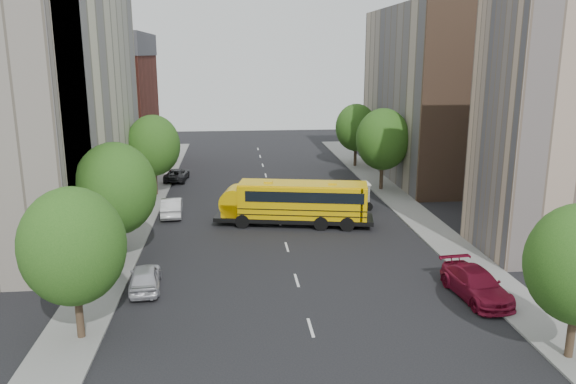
{
  "coord_description": "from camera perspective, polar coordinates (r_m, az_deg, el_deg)",
  "views": [
    {
      "loc": [
        -3.66,
        -39.09,
        13.18
      ],
      "look_at": [
        0.49,
        2.0,
        2.99
      ],
      "focal_mm": 35.0,
      "sensor_mm": 36.0,
      "label": 1
    }
  ],
  "objects": [
    {
      "name": "safari_truck",
      "position": [
        49.15,
        5.29,
        -0.32
      ],
      "size": [
        5.31,
        2.05,
        2.25
      ],
      "rotation": [
        0.0,
        0.0,
        -0.01
      ],
      "color": "black",
      "rests_on": "ground"
    },
    {
      "name": "building_right_sidewall",
      "position": [
        52.91,
        18.65,
        8.61
      ],
      "size": [
        10.1,
        0.3,
        18.0
      ],
      "primitive_type": "cube",
      "color": "brown",
      "rests_on": "ground"
    },
    {
      "name": "street_tree_2",
      "position": [
        54.24,
        -13.51,
        4.62
      ],
      "size": [
        4.99,
        4.99,
        7.71
      ],
      "color": "#38281C",
      "rests_on": "ground"
    },
    {
      "name": "street_tree_5",
      "position": [
        67.26,
        6.92,
        6.52
      ],
      "size": [
        4.86,
        4.86,
        7.51
      ],
      "color": "#38281C",
      "rests_on": "ground"
    },
    {
      "name": "school_bus",
      "position": [
        44.03,
        0.45,
        -0.91
      ],
      "size": [
        12.71,
        5.16,
        3.5
      ],
      "rotation": [
        0.0,
        0.0,
        -0.2
      ],
      "color": "black",
      "rests_on": "ground"
    },
    {
      "name": "ground",
      "position": [
        41.41,
        -0.39,
        -4.7
      ],
      "size": [
        120.0,
        120.0,
        0.0
      ],
      "primitive_type": "plane",
      "color": "black",
      "rests_on": "ground"
    },
    {
      "name": "building_right_near",
      "position": [
        41.08,
        26.26,
        5.9
      ],
      "size": [
        10.0,
        7.0,
        17.0
      ],
      "primitive_type": "cube",
      "color": "tan",
      "rests_on": "ground"
    },
    {
      "name": "street_tree_4",
      "position": [
        55.67,
        9.61,
        5.29
      ],
      "size": [
        5.25,
        5.25,
        8.1
      ],
      "color": "#38281C",
      "rests_on": "ground"
    },
    {
      "name": "sidewalk_left",
      "position": [
        46.66,
        -15.21,
        -2.97
      ],
      "size": [
        3.0,
        80.0,
        0.12
      ],
      "primitive_type": "cube",
      "color": "slate",
      "rests_on": "ground"
    },
    {
      "name": "building_left_cream",
      "position": [
        47.42,
        -23.65,
        8.87
      ],
      "size": [
        10.0,
        26.0,
        20.0
      ],
      "primitive_type": "cube",
      "color": "beige",
      "rests_on": "ground"
    },
    {
      "name": "parked_car_1",
      "position": [
        47.85,
        -11.73,
        -1.47
      ],
      "size": [
        1.9,
        4.77,
        1.54
      ],
      "primitive_type": "imported",
      "rotation": [
        0.0,
        0.0,
        3.2
      ],
      "color": "silver",
      "rests_on": "ground"
    },
    {
      "name": "parked_car_0",
      "position": [
        33.51,
        -14.31,
        -8.4
      ],
      "size": [
        2.09,
        4.42,
        1.46
      ],
      "primitive_type": "imported",
      "rotation": [
        0.0,
        0.0,
        3.23
      ],
      "color": "#B5B4BB",
      "rests_on": "ground"
    },
    {
      "name": "parked_car_2",
      "position": [
        60.99,
        -11.23,
        1.75
      ],
      "size": [
        2.57,
        4.93,
        1.33
      ],
      "primitive_type": "imported",
      "rotation": [
        0.0,
        0.0,
        3.06
      ],
      "color": "black",
      "rests_on": "ground"
    },
    {
      "name": "parked_car_3",
      "position": [
        33.11,
        18.56,
        -8.86
      ],
      "size": [
        2.73,
        5.68,
        1.6
      ],
      "primitive_type": "imported",
      "rotation": [
        0.0,
        0.0,
        0.09
      ],
      "color": "maroon",
      "rests_on": "ground"
    },
    {
      "name": "building_left_redbrick",
      "position": [
        68.93,
        -17.9,
        7.64
      ],
      "size": [
        10.0,
        15.0,
        13.0
      ],
      "primitive_type": "cube",
      "color": "maroon",
      "rests_on": "ground"
    },
    {
      "name": "street_tree_1",
      "position": [
        36.78,
        -17.12,
        0.31
      ],
      "size": [
        5.12,
        5.12,
        7.9
      ],
      "color": "#38281C",
      "rests_on": "ground"
    },
    {
      "name": "sidewalk_right",
      "position": [
        48.43,
        12.72,
        -2.21
      ],
      "size": [
        3.0,
        80.0,
        0.12
      ],
      "primitive_type": "cube",
      "color": "slate",
      "rests_on": "ground"
    },
    {
      "name": "street_tree_0",
      "position": [
        27.5,
        -21.02,
        -5.18
      ],
      "size": [
        4.8,
        4.8,
        7.41
      ],
      "color": "#38281C",
      "rests_on": "ground"
    },
    {
      "name": "building_right_far",
      "position": [
        63.07,
        14.55,
        9.62
      ],
      "size": [
        10.0,
        22.0,
        18.0
      ],
      "primitive_type": "cube",
      "color": "tan",
      "rests_on": "ground"
    },
    {
      "name": "lane_markings",
      "position": [
        50.96,
        -1.44,
        -1.13
      ],
      "size": [
        0.15,
        64.0,
        0.01
      ],
      "primitive_type": "cube",
      "color": "silver",
      "rests_on": "ground"
    }
  ]
}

